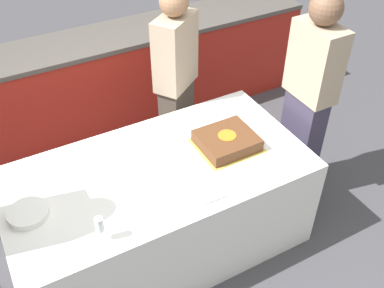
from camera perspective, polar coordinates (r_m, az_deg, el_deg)
name	(u,v)px	position (r m, az deg, el deg)	size (l,w,h in m)	color
ground_plane	(162,242)	(3.41, -3.83, -12.35)	(14.00, 14.00, 0.00)	#424247
back_counter	(85,88)	(4.24, -13.42, 6.89)	(4.40, 0.58, 0.92)	#A82319
dining_table	(160,208)	(3.13, -4.12, -8.13)	(1.96, 1.00, 0.75)	white
cake	(227,141)	(3.00, 4.45, 0.42)	(0.41, 0.37, 0.09)	gold
plate_stack	(28,213)	(2.72, -20.11, -8.27)	(0.23, 0.23, 0.04)	white
wine_glass	(100,226)	(2.43, -11.64, -10.15)	(0.07, 0.07, 0.17)	white
side_plate_near_cake	(193,126)	(3.18, 0.10, 2.24)	(0.17, 0.17, 0.00)	white
utensil_pile	(212,196)	(2.67, 2.50, -6.63)	(0.15, 0.08, 0.02)	white
person_cutting_cake	(176,84)	(3.51, -2.03, 7.63)	(0.42, 0.38, 1.59)	#4C4238
person_seated_right	(308,100)	(3.33, 14.49, 5.37)	(0.22, 0.37, 1.67)	#383347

